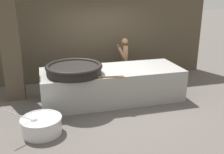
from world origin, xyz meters
The scene contains 8 objects.
ground_plane centered at (0.00, 0.00, 0.00)m, with size 60.00×60.00×0.00m, color #56514C.
back_wall centered at (0.00, 2.01, 1.61)m, with size 7.77×0.24×3.22m, color #4C4233.
support_pillar centered at (-2.58, 0.83, 1.61)m, with size 0.48×0.48×3.22m, color #4C4233.
hearth_platform centered at (0.00, 0.00, 0.44)m, with size 3.80×1.42×0.87m.
giant_wok_near centered at (-1.04, -0.17, 1.01)m, with size 1.44×1.44×0.26m.
stirring_paddle centered at (-0.47, -0.62, 0.89)m, with size 1.29×0.25×0.04m.
cook centered at (0.74, 1.20, 0.80)m, with size 0.39×0.57×1.48m.
prep_bowl_vegetables centered at (-1.93, -1.37, 0.20)m, with size 1.11×0.87×0.72m.
Camera 1 is at (-1.79, -6.53, 2.91)m, focal length 42.00 mm.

